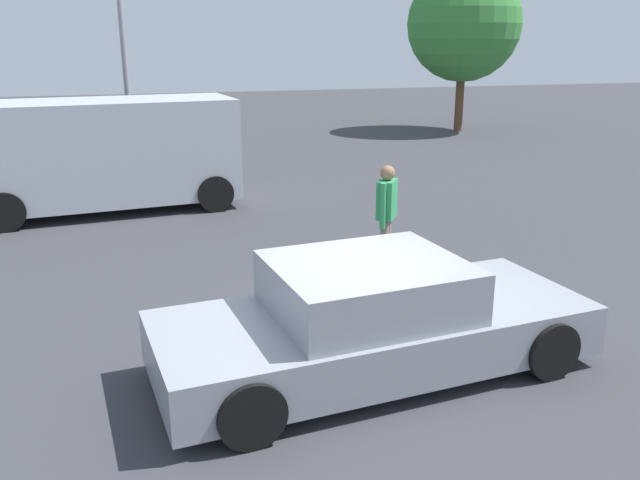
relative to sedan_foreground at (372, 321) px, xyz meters
The scene contains 5 objects.
ground_plane 0.62m from the sedan_foreground, 112.11° to the left, with size 80.00×80.00×0.00m, color #38383D.
sedan_foreground is the anchor object (origin of this frame).
van_white 8.70m from the sedan_foreground, 108.05° to the left, with size 5.37×2.60×2.29m.
pedestrian 3.34m from the sedan_foreground, 65.01° to the left, with size 0.43×0.48×1.66m.
tree_back_left 20.63m from the sedan_foreground, 59.03° to the left, with size 4.30×4.30×6.18m.
Camera 1 is at (-2.36, -6.29, 3.47)m, focal length 37.08 mm.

